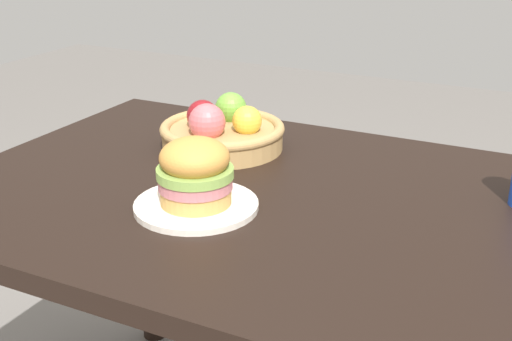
# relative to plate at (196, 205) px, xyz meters

# --- Properties ---
(dining_table) EXTENTS (1.40, 0.90, 0.75)m
(dining_table) POSITION_rel_plate_xyz_m (0.14, 0.13, -0.11)
(dining_table) COLOR black
(dining_table) RESTS_ON ground_plane
(plate) EXTENTS (0.24, 0.24, 0.01)m
(plate) POSITION_rel_plate_xyz_m (0.00, 0.00, 0.00)
(plate) COLOR silver
(plate) RESTS_ON dining_table
(sandwich) EXTENTS (0.14, 0.14, 0.13)m
(sandwich) POSITION_rel_plate_xyz_m (0.00, 0.00, 0.07)
(sandwich) COLOR tan
(sandwich) RESTS_ON plate
(fruit_basket) EXTENTS (0.29, 0.29, 0.12)m
(fruit_basket) POSITION_rel_plate_xyz_m (-0.12, 0.31, 0.04)
(fruit_basket) COLOR tan
(fruit_basket) RESTS_ON dining_table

